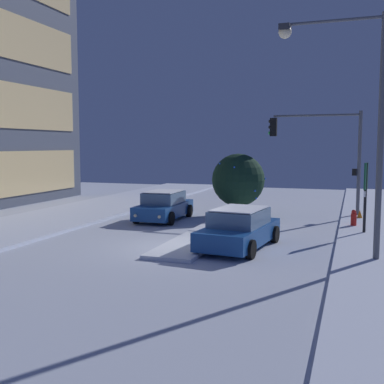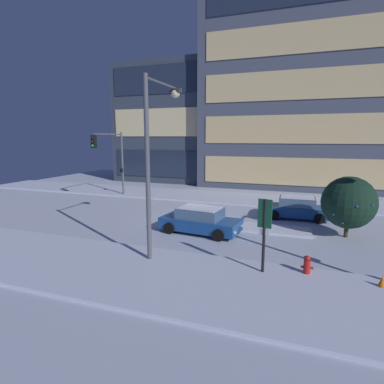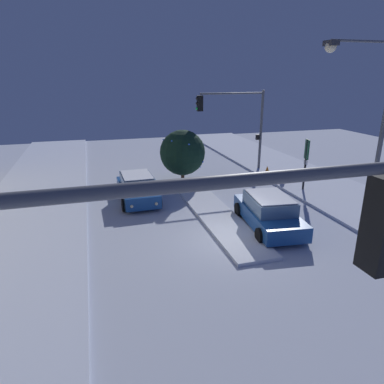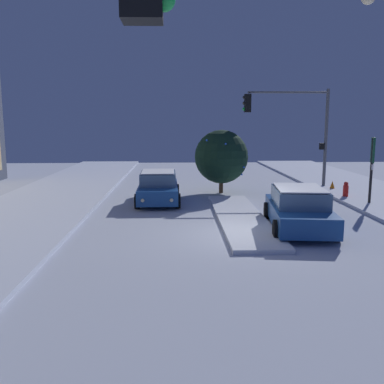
{
  "view_description": "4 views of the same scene",
  "coord_description": "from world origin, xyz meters",
  "px_view_note": "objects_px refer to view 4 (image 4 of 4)",
  "views": [
    {
      "loc": [
        -16.26,
        -6.2,
        3.83
      ],
      "look_at": [
        1.06,
        -0.27,
        2.01
      ],
      "focal_mm": 44.28,
      "sensor_mm": 36.0,
      "label": 1
    },
    {
      "loc": [
        6.0,
        -18.51,
        5.42
      ],
      "look_at": [
        -0.61,
        0.32,
        1.88
      ],
      "focal_mm": 28.81,
      "sensor_mm": 36.0,
      "label": 2
    },
    {
      "loc": [
        -12.19,
        5.16,
        6.51
      ],
      "look_at": [
        2.75,
        0.78,
        1.32
      ],
      "focal_mm": 32.62,
      "sensor_mm": 36.0,
      "label": 3
    },
    {
      "loc": [
        -13.49,
        2.1,
        3.72
      ],
      "look_at": [
        0.63,
        1.55,
        1.38
      ],
      "focal_mm": 39.02,
      "sensor_mm": 36.0,
      "label": 4
    }
  ],
  "objects_px": {
    "parking_info_sign": "(372,162)",
    "fire_hydrant": "(346,191)",
    "decorated_tree_median": "(221,157)",
    "construction_cone": "(332,186)",
    "car_far": "(158,188)",
    "car_near": "(299,209)",
    "traffic_light_corner_near_right": "(293,120)"
  },
  "relations": [
    {
      "from": "traffic_light_corner_near_right",
      "to": "decorated_tree_median",
      "type": "bearing_deg",
      "value": 19.93
    },
    {
      "from": "car_far",
      "to": "traffic_light_corner_near_right",
      "type": "relative_size",
      "value": 0.78
    },
    {
      "from": "car_far",
      "to": "traffic_light_corner_near_right",
      "type": "bearing_deg",
      "value": 118.26
    },
    {
      "from": "car_far",
      "to": "car_near",
      "type": "bearing_deg",
      "value": 43.97
    },
    {
      "from": "fire_hydrant",
      "to": "decorated_tree_median",
      "type": "xyz_separation_m",
      "value": [
        2.12,
        5.95,
        1.52
      ]
    },
    {
      "from": "fire_hydrant",
      "to": "decorated_tree_median",
      "type": "height_order",
      "value": "decorated_tree_median"
    },
    {
      "from": "traffic_light_corner_near_right",
      "to": "fire_hydrant",
      "type": "bearing_deg",
      "value": 115.83
    },
    {
      "from": "car_near",
      "to": "decorated_tree_median",
      "type": "bearing_deg",
      "value": 20.22
    },
    {
      "from": "car_near",
      "to": "construction_cone",
      "type": "bearing_deg",
      "value": -21.19
    },
    {
      "from": "fire_hydrant",
      "to": "traffic_light_corner_near_right",
      "type": "bearing_deg",
      "value": 25.83
    },
    {
      "from": "parking_info_sign",
      "to": "construction_cone",
      "type": "distance_m",
      "value": 4.52
    },
    {
      "from": "fire_hydrant",
      "to": "construction_cone",
      "type": "height_order",
      "value": "fire_hydrant"
    },
    {
      "from": "parking_info_sign",
      "to": "fire_hydrant",
      "type": "bearing_deg",
      "value": -63.35
    },
    {
      "from": "fire_hydrant",
      "to": "parking_info_sign",
      "type": "distance_m",
      "value": 2.31
    },
    {
      "from": "car_near",
      "to": "car_far",
      "type": "distance_m",
      "value": 7.32
    },
    {
      "from": "traffic_light_corner_near_right",
      "to": "decorated_tree_median",
      "type": "distance_m",
      "value": 4.86
    },
    {
      "from": "parking_info_sign",
      "to": "decorated_tree_median",
      "type": "relative_size",
      "value": 0.92
    },
    {
      "from": "decorated_tree_median",
      "to": "construction_cone",
      "type": "height_order",
      "value": "decorated_tree_median"
    },
    {
      "from": "traffic_light_corner_near_right",
      "to": "construction_cone",
      "type": "bearing_deg",
      "value": 151.66
    },
    {
      "from": "car_far",
      "to": "construction_cone",
      "type": "xyz_separation_m",
      "value": [
        3.06,
        -9.5,
        -0.44
      ]
    },
    {
      "from": "car_far",
      "to": "traffic_light_corner_near_right",
      "type": "distance_m",
      "value": 9.11
    },
    {
      "from": "car_far",
      "to": "construction_cone",
      "type": "bearing_deg",
      "value": 106.89
    },
    {
      "from": "traffic_light_corner_near_right",
      "to": "parking_info_sign",
      "type": "xyz_separation_m",
      "value": [
        -5.29,
        -2.19,
        -1.92
      ]
    },
    {
      "from": "decorated_tree_median",
      "to": "construction_cone",
      "type": "relative_size",
      "value": 6.12
    },
    {
      "from": "parking_info_sign",
      "to": "decorated_tree_median",
      "type": "distance_m",
      "value": 7.41
    },
    {
      "from": "fire_hydrant",
      "to": "decorated_tree_median",
      "type": "bearing_deg",
      "value": 70.37
    },
    {
      "from": "traffic_light_corner_near_right",
      "to": "construction_cone",
      "type": "distance_m",
      "value": 4.31
    },
    {
      "from": "car_near",
      "to": "car_far",
      "type": "bearing_deg",
      "value": 51.42
    },
    {
      "from": "fire_hydrant",
      "to": "construction_cone",
      "type": "bearing_deg",
      "value": -6.51
    },
    {
      "from": "traffic_light_corner_near_right",
      "to": "construction_cone",
      "type": "height_order",
      "value": "traffic_light_corner_near_right"
    },
    {
      "from": "car_far",
      "to": "decorated_tree_median",
      "type": "distance_m",
      "value": 4.38
    },
    {
      "from": "car_near",
      "to": "construction_cone",
      "type": "relative_size",
      "value": 8.68
    }
  ]
}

